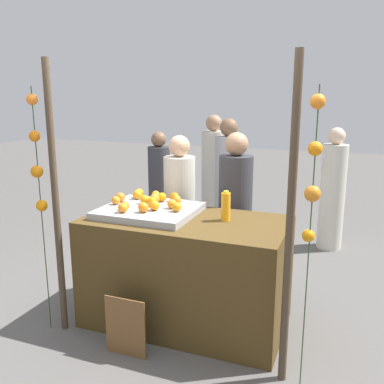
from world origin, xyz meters
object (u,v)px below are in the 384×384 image
at_px(vendor_left, 180,218).
at_px(vendor_right, 235,221).
at_px(juice_bottle, 226,207).
at_px(stall_counter, 186,271).
at_px(orange_1, 174,197).
at_px(orange_0, 172,204).
at_px(chalkboard_sign, 126,327).

bearing_deg(vendor_left, vendor_right, 0.55).
bearing_deg(vendor_right, juice_bottle, -82.20).
relative_size(juice_bottle, vendor_right, 0.16).
distance_m(stall_counter, orange_1, 0.68).
relative_size(orange_0, vendor_right, 0.05).
height_order(stall_counter, orange_0, orange_0).
bearing_deg(vendor_right, chalkboard_sign, -110.24).
relative_size(orange_1, juice_bottle, 0.34).
bearing_deg(vendor_right, stall_counter, -109.83).
distance_m(orange_0, chalkboard_sign, 1.07).
xyz_separation_m(stall_counter, chalkboard_sign, (-0.24, -0.63, -0.24)).
bearing_deg(stall_counter, vendor_right, 70.17).
xyz_separation_m(juice_bottle, vendor_left, (-0.66, 0.59, -0.33)).
bearing_deg(vendor_right, orange_0, -122.67).
height_order(orange_1, vendor_left, vendor_left).
bearing_deg(orange_1, vendor_left, 106.02).
distance_m(stall_counter, chalkboard_sign, 0.72).
distance_m(orange_0, juice_bottle, 0.48).
relative_size(orange_1, vendor_left, 0.05).
xyz_separation_m(vendor_left, vendor_right, (0.58, 0.01, 0.02)).
height_order(orange_0, vendor_right, vendor_right).
distance_m(juice_bottle, chalkboard_sign, 1.23).
relative_size(chalkboard_sign, vendor_left, 0.31).
xyz_separation_m(orange_0, vendor_left, (-0.19, 0.61, -0.31)).
height_order(orange_0, vendor_left, vendor_left).
bearing_deg(stall_counter, juice_bottle, 14.04).
bearing_deg(orange_1, chalkboard_sign, -90.68).
bearing_deg(orange_1, vendor_right, 39.20).
bearing_deg(vendor_right, orange_1, -140.80).
bearing_deg(orange_0, juice_bottle, 2.42).
bearing_deg(chalkboard_sign, vendor_right, 69.76).
relative_size(orange_0, orange_1, 0.96).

